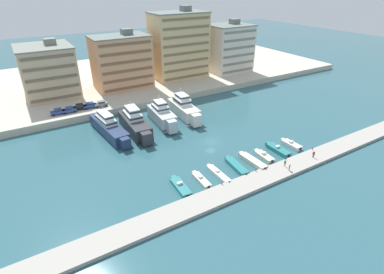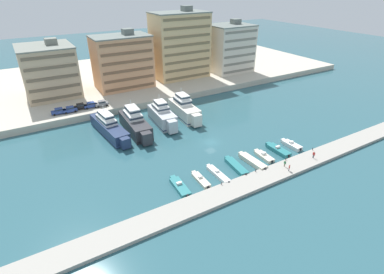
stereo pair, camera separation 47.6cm
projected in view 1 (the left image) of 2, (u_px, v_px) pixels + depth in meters
The scene contains 31 objects.
ground_plane at pixel (211, 142), 77.94m from camera, with size 400.00×400.00×0.00m, color #2D5B66.
quay_promenade at pixel (124, 77), 126.74m from camera, with size 180.00×70.00×2.12m, color beige.
pier_dock at pixel (262, 178), 63.26m from camera, with size 120.00×5.19×0.71m, color #A8A399.
yacht_navy_far_left at pixel (109, 127), 81.11m from camera, with size 5.86×21.22×7.58m.
yacht_charcoal_left at pixel (135, 124), 82.25m from camera, with size 5.45×18.87×8.62m.
yacht_silver_mid_left at pixel (162, 116), 86.69m from camera, with size 5.49×15.70×8.51m.
yacht_ivory_center_left at pixel (184, 109), 90.96m from camera, with size 5.53×17.08×8.80m.
motorboat_teal_far_left at pixel (180, 186), 60.67m from camera, with size 2.48×7.56×1.31m.
motorboat_cream_left at pixel (201, 180), 62.86m from camera, with size 1.85×6.59×1.18m.
motorboat_white_mid_left at pixel (218, 174), 64.62m from camera, with size 1.57×8.00×1.18m.
motorboat_teal_center_left at pixel (236, 166), 67.23m from camera, with size 2.69×8.32×0.96m.
motorboat_cream_center at pixel (252, 161), 68.91m from camera, with size 2.21×8.60×1.08m.
motorboat_cream_center_right at pixel (264, 156), 71.28m from camera, with size 2.24×6.34×1.30m.
motorboat_teal_mid_right at pixel (278, 150), 73.60m from camera, with size 2.17×7.58×1.51m.
motorboat_white_right at pixel (291, 145), 75.88m from camera, with size 2.13×6.26×1.50m.
car_blue_far_left at pixel (58, 111), 88.33m from camera, with size 4.12×1.96×1.80m.
car_blue_left at pixel (69, 110), 89.51m from camera, with size 4.12×1.95×1.80m.
car_black_mid_left at pixel (79, 107), 91.60m from camera, with size 4.20×2.13×1.80m.
car_blue_center_left at pixel (90, 105), 92.76m from camera, with size 4.11×1.94×1.80m.
car_grey_center at pixel (101, 104), 93.90m from camera, with size 4.14×2.00×1.80m.
apartment_block_far_left at pixel (48, 71), 99.77m from camera, with size 16.90×17.73×18.71m.
apartment_block_left at pixel (122, 62), 107.27m from camera, with size 20.04×12.58×20.41m.
apartment_block_mid_left at pixel (179, 45), 117.60m from camera, with size 21.69×12.75×26.78m.
apartment_block_center_left at pixel (228, 48), 127.51m from camera, with size 17.59×15.31×21.06m.
pedestrian_near_edge at pixel (314, 154), 69.57m from camera, with size 0.23×0.65×1.67m.
pedestrian_mid_deck at pixel (285, 163), 66.34m from camera, with size 0.22×0.60×1.54m.
pedestrian_far_side at pixel (290, 167), 64.84m from camera, with size 0.53×0.40×1.56m.
bollard_west at pixel (222, 183), 60.70m from camera, with size 0.20×0.20×0.61m.
bollard_west_mid at pixel (256, 170), 64.86m from camera, with size 0.20×0.20×0.61m.
bollard_east_mid at pixel (286, 158), 69.02m from camera, with size 0.20×0.20×0.61m.
bollard_east at pixel (312, 148), 73.18m from camera, with size 0.20×0.20×0.61m.
Camera 1 is at (-39.48, -55.88, 37.68)m, focal length 28.00 mm.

